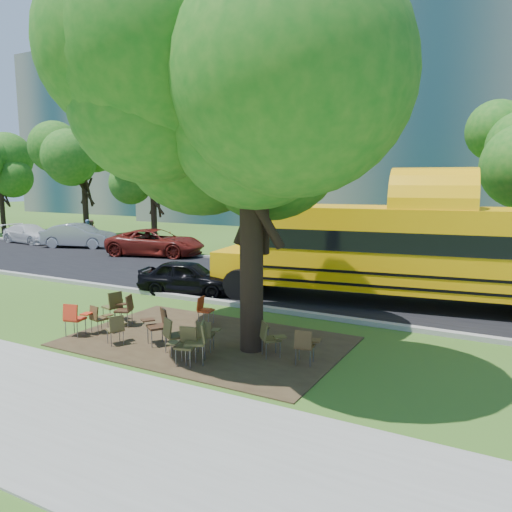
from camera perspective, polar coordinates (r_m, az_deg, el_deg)
The scene contains 34 objects.
ground at distance 14.07m, azimuth -7.97°, elevation -8.50°, with size 160.00×160.00×0.00m, color #39591C.
sidewalk at distance 10.73m, azimuth -24.60°, elevation -14.70°, with size 60.00×4.00×0.04m, color gray.
dirt_patch at distance 13.13m, azimuth -5.72°, elevation -9.67°, with size 7.00×4.50×0.03m, color #382819.
asphalt_road at distance 19.94m, azimuth 4.09°, elevation -3.26°, with size 80.00×8.00×0.04m, color black.
kerb_near at distance 16.46m, azimuth -1.73°, elevation -5.63°, with size 80.00×0.25×0.14m, color gray.
kerb_far at distance 23.66m, azimuth 8.22°, elevation -1.31°, with size 80.00×0.25×0.14m, color gray.
building_main at distance 49.92m, azimuth 9.95°, elevation 16.45°, with size 38.00×16.00×22.00m, color slate.
building_left at distance 68.80m, azimuth -13.96°, elevation 13.31°, with size 26.00×14.00×20.00m, color slate.
bg_tree_0 at distance 31.11m, azimuth -11.74°, elevation 9.29°, with size 5.20×5.20×7.18m.
bg_tree_1 at distance 38.12m, azimuth -19.15°, elevation 10.09°, with size 6.00×6.00×8.40m.
bg_tree_2 at distance 29.78m, azimuth 2.61°, elevation 8.81°, with size 4.80×4.80×6.62m.
bg_tree_5 at distance 43.76m, azimuth -27.26°, elevation 8.59°, with size 5.40×5.40×7.51m.
main_tree at distance 11.85m, azimuth -0.54°, elevation 17.06°, with size 7.20×7.20×9.48m.
school_bus at distance 17.13m, azimuth 18.88°, elevation 0.65°, with size 13.57×4.66×3.26m.
chair_0 at distance 14.12m, azimuth -20.02°, elevation -6.49°, with size 0.63×0.65×0.92m.
chair_1 at distance 14.23m, azimuth -17.59°, elevation -6.59°, with size 0.58×0.47×0.79m.
chair_2 at distance 13.12m, azimuth -15.66°, elevation -7.79°, with size 0.52×0.66×0.79m.
chair_3 at distance 12.88m, azimuth -11.07°, elevation -7.48°, with size 0.81×0.64×0.95m.
chair_4 at distance 12.10m, azimuth -9.43°, elevation -8.64°, with size 0.76×0.60×0.91m.
chair_5 at distance 11.46m, azimuth -8.08°, elevation -9.73°, with size 0.59×0.62×0.87m.
chair_6 at distance 11.51m, azimuth -6.67°, elevation -9.28°, with size 0.79×0.66×0.97m.
chair_7 at distance 11.78m, azimuth 1.53°, elevation -9.12°, with size 0.74×0.59×0.87m.
chair_8 at distance 15.10m, azimuth -15.94°, elevation -5.25°, with size 0.56×0.72×0.95m.
chair_9 at distance 14.70m, azimuth -14.68°, elevation -5.67°, with size 0.71×0.62×0.91m.
chair_10 at distance 14.46m, azimuth -5.97°, elevation -5.91°, with size 0.54×0.55×0.82m.
chair_11 at distance 12.24m, azimuth -5.73°, elevation -8.72°, with size 0.54×0.59×0.79m.
chair_12 at distance 12.59m, azimuth 0.03°, elevation -7.88°, with size 0.52×0.61×0.89m.
chair_13 at distance 11.37m, azimuth 5.66°, elevation -9.91°, with size 0.57×0.57×0.84m.
black_car at distance 18.47m, azimuth -7.81°, elevation -2.40°, with size 1.45×3.61×1.23m, color black.
bg_car_silver at distance 32.58m, azimuth -19.59°, elevation 2.19°, with size 1.57×4.51×1.49m, color #9A9A9F.
bg_car_white at distance 36.13m, azimuth -24.46°, elevation 2.31°, with size 1.75×4.30×1.25m, color silver.
bg_car_red at distance 27.92m, azimuth -11.36°, elevation 1.52°, with size 2.46×5.33×1.48m, color #5E1510.
pedestrian_a at distance 34.39m, azimuth -18.59°, elevation 2.66°, with size 0.58×0.38×1.60m, color #384F7F.
pedestrian_b at distance 34.48m, azimuth -18.30°, elevation 2.65°, with size 0.76×0.59×1.56m, color #7D5E4B.
Camera 1 is at (8.07, -10.77, 4.14)m, focal length 35.00 mm.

